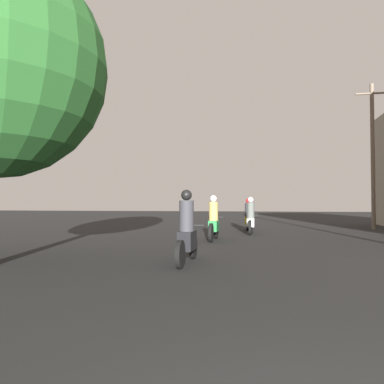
# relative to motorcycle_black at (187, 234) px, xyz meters

# --- Properties ---
(motorcycle_black) EXTENTS (0.60, 1.99, 1.62)m
(motorcycle_black) POSITION_rel_motorcycle_black_xyz_m (0.00, 0.00, 0.00)
(motorcycle_black) COLOR black
(motorcycle_black) RESTS_ON ground_plane
(motorcycle_green) EXTENTS (0.60, 2.02, 1.61)m
(motorcycle_green) POSITION_rel_motorcycle_black_xyz_m (-0.11, 5.18, -0.01)
(motorcycle_green) COLOR black
(motorcycle_green) RESTS_ON ground_plane
(motorcycle_white) EXTENTS (0.60, 1.97, 1.60)m
(motorcycle_white) POSITION_rel_motorcycle_black_xyz_m (1.08, 8.30, -0.02)
(motorcycle_white) COLOR black
(motorcycle_white) RESTS_ON ground_plane
(motorcycle_yellow) EXTENTS (0.60, 1.92, 1.56)m
(motorcycle_yellow) POSITION_rel_motorcycle_black_xyz_m (0.88, 10.53, -0.02)
(motorcycle_yellow) COLOR black
(motorcycle_yellow) RESTS_ON ground_plane
(utility_pole_far) EXTENTS (1.60, 0.20, 7.51)m
(utility_pole_far) POSITION_rel_motorcycle_black_xyz_m (7.15, 12.52, 3.27)
(utility_pole_far) COLOR #6B5B4C
(utility_pole_far) RESTS_ON ground_plane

